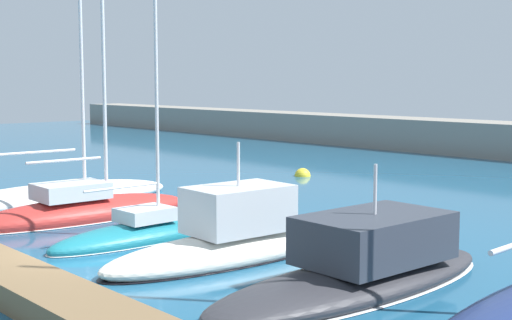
% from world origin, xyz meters
% --- Properties ---
extents(ground_plane, '(120.00, 120.00, 0.00)m').
position_xyz_m(ground_plane, '(0.00, 0.00, 0.00)').
color(ground_plane, '#1E567A').
extents(sailboat_white_nearest, '(3.14, 9.58, 17.84)m').
position_xyz_m(sailboat_white_nearest, '(-9.79, 4.46, 0.25)').
color(sailboat_white_nearest, white).
rests_on(sailboat_white_nearest, ground_plane).
extents(sailboat_red_second, '(2.41, 8.05, 17.55)m').
position_xyz_m(sailboat_red_second, '(-5.80, 3.40, 0.34)').
color(sailboat_red_second, '#B72D28').
rests_on(sailboat_red_second, ground_plane).
extents(sailboat_teal_third, '(1.92, 6.26, 11.42)m').
position_xyz_m(sailboat_teal_third, '(-1.79, 3.18, 0.19)').
color(sailboat_teal_third, '#19707F').
rests_on(sailboat_teal_third, ground_plane).
extents(motorboat_ivory_fourth, '(2.64, 7.88, 3.38)m').
position_xyz_m(motorboat_ivory_fourth, '(1.58, 3.82, 0.45)').
color(motorboat_ivory_fourth, silver).
rests_on(motorboat_ivory_fourth, ground_plane).
extents(motorboat_charcoal_fifth, '(2.70, 8.60, 3.01)m').
position_xyz_m(motorboat_charcoal_fifth, '(5.71, 4.11, 0.47)').
color(motorboat_charcoal_fifth, '#2D2D33').
rests_on(motorboat_charcoal_fifth, ground_plane).
extents(mooring_buoy_yellow, '(0.79, 0.79, 0.79)m').
position_xyz_m(mooring_buoy_yellow, '(-8.57, 16.75, 0.00)').
color(mooring_buoy_yellow, yellow).
rests_on(mooring_buoy_yellow, ground_plane).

